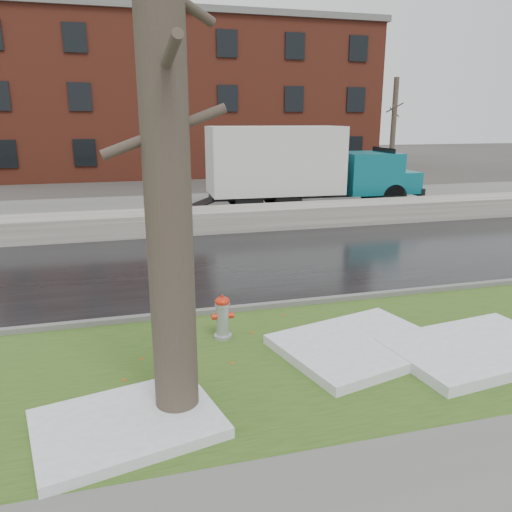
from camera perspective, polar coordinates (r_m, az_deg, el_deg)
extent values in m
plane|color=#47423D|center=(9.37, 2.61, -8.35)|extent=(120.00, 120.00, 0.00)
cube|color=#2F4B19|center=(8.29, 5.29, -11.57)|extent=(60.00, 4.50, 0.04)
cube|color=black|center=(13.46, -3.21, -0.81)|extent=(60.00, 7.00, 0.03)
cube|color=slate|center=(21.65, -7.93, 5.29)|extent=(60.00, 9.00, 0.03)
cube|color=slate|center=(10.22, 0.91, -5.82)|extent=(60.00, 0.15, 0.14)
cube|color=#B4B0A4|center=(17.40, -6.13, 4.08)|extent=(60.00, 1.60, 0.75)
cube|color=maroon|center=(38.45, -8.59, 17.10)|extent=(26.00, 12.00, 10.00)
cylinder|color=brown|center=(34.32, -21.38, 13.54)|extent=(0.36, 0.36, 6.50)
cylinder|color=brown|center=(34.32, -21.54, 15.12)|extent=(0.84, 1.62, 0.73)
cylinder|color=brown|center=(34.34, -21.69, 16.62)|extent=(1.08, 1.26, 0.66)
cylinder|color=brown|center=(34.32, -21.44, 14.12)|extent=(1.40, 0.61, 0.63)
cylinder|color=brown|center=(37.17, 15.43, 14.10)|extent=(0.36, 0.36, 6.50)
cylinder|color=brown|center=(37.17, 15.54, 15.56)|extent=(0.84, 1.62, 0.73)
cylinder|color=brown|center=(37.19, 15.64, 16.94)|extent=(1.08, 1.26, 0.66)
cylinder|color=brown|center=(37.17, 15.47, 14.64)|extent=(1.40, 0.61, 0.63)
cylinder|color=#AAADB2|center=(8.81, -3.84, -7.27)|extent=(0.23, 0.23, 0.68)
ellipsoid|color=red|center=(8.68, -3.88, -5.19)|extent=(0.27, 0.27, 0.16)
cylinder|color=red|center=(8.65, -3.89, -4.64)|extent=(0.05, 0.05, 0.05)
cylinder|color=red|center=(8.76, -4.76, -6.93)|extent=(0.10, 0.11, 0.11)
cylinder|color=red|center=(8.80, -2.93, -6.78)|extent=(0.10, 0.11, 0.11)
cylinder|color=#AAADB2|center=(8.91, -4.00, -6.52)|extent=(0.14, 0.10, 0.14)
cylinder|color=brown|center=(5.91, -10.34, 12.88)|extent=(0.71, 0.71, 7.00)
cylinder|color=brown|center=(5.92, -10.69, 19.65)|extent=(0.30, 1.73, 0.73)
cylinder|color=brown|center=(5.91, -10.39, 13.85)|extent=(1.45, 0.15, 0.63)
cube|color=black|center=(21.56, 5.50, 7.05)|extent=(8.09, 1.34, 0.22)
cube|color=silver|center=(21.03, 2.14, 10.90)|extent=(5.54, 2.74, 2.72)
cube|color=#0C606C|center=(22.52, 12.61, 9.30)|extent=(2.41, 2.51, 1.71)
cube|color=#0C606C|center=(23.22, 15.85, 8.26)|extent=(1.30, 2.26, 0.91)
cube|color=black|center=(22.77, 14.33, 10.79)|extent=(0.16, 2.02, 0.91)
cube|color=black|center=(20.65, -6.90, 5.72)|extent=(1.77, 1.28, 0.68)
cylinder|color=black|center=(22.03, 15.42, 6.48)|extent=(1.12, 0.35, 1.11)
cylinder|color=black|center=(23.90, 13.05, 7.30)|extent=(1.12, 0.35, 1.11)
cylinder|color=black|center=(20.28, 3.70, 6.27)|extent=(1.12, 0.35, 1.11)
cylinder|color=black|center=(22.29, 2.16, 7.12)|extent=(1.12, 0.35, 1.11)
cylinder|color=black|center=(19.89, -0.78, 6.12)|extent=(1.12, 0.35, 1.11)
cylinder|color=black|center=(21.94, -1.94, 6.99)|extent=(1.12, 0.35, 1.11)
imported|color=black|center=(17.69, -8.66, 8.43)|extent=(0.71, 0.51, 1.84)
cube|color=white|center=(8.64, 11.87, -9.94)|extent=(3.01, 2.57, 0.16)
cube|color=white|center=(6.74, -14.49, -18.07)|extent=(2.50, 2.05, 0.14)
cube|color=white|center=(9.05, 23.81, -9.73)|extent=(3.00, 2.14, 0.18)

